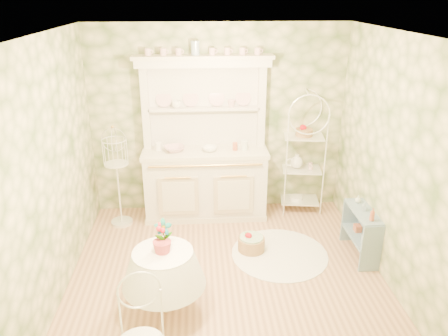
{
  "coord_description": "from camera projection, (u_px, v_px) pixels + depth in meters",
  "views": [
    {
      "loc": [
        -0.31,
        -4.21,
        3.07
      ],
      "look_at": [
        0.0,
        0.5,
        1.15
      ],
      "focal_mm": 35.0,
      "sensor_mm": 36.0,
      "label": 1
    }
  ],
  "objects": [
    {
      "name": "bottle_amber",
      "position": [
        372.0,
        215.0,
        5.0
      ],
      "size": [
        0.07,
        0.07,
        0.16
      ],
      "primitive_type": "imported",
      "rotation": [
        0.0,
        0.0,
        0.11
      ],
      "color": "#AE5737",
      "rests_on": "side_shelf"
    },
    {
      "name": "round_table",
      "position": [
        165.0,
        287.0,
        4.4
      ],
      "size": [
        0.56,
        0.56,
        0.6
      ],
      "primitive_type": "cylinder",
      "rotation": [
        0.0,
        0.0,
        -0.02
      ],
      "color": "white",
      "rests_on": "floor"
    },
    {
      "name": "potted_geranium",
      "position": [
        164.0,
        238.0,
        4.22
      ],
      "size": [
        0.19,
        0.15,
        0.33
      ],
      "primitive_type": "imported",
      "rotation": [
        0.0,
        0.0,
        0.2
      ],
      "color": "#3F7238",
      "rests_on": "round_table"
    },
    {
      "name": "bowl_floral",
      "position": [
        174.0,
        151.0,
        6.05
      ],
      "size": [
        0.35,
        0.35,
        0.07
      ],
      "primitive_type": "imported",
      "rotation": [
        0.0,
        0.0,
        0.31
      ],
      "color": "white",
      "rests_on": "kitchen_dresser"
    },
    {
      "name": "side_shelf",
      "position": [
        361.0,
        234.0,
        5.38
      ],
      "size": [
        0.33,
        0.7,
        0.57
      ],
      "primitive_type": "cube",
      "rotation": [
        0.0,
        0.0,
        -0.12
      ],
      "color": "#7390A5",
      "rests_on": "floor"
    },
    {
      "name": "cup_right",
      "position": [
        231.0,
        105.0,
        6.03
      ],
      "size": [
        0.11,
        0.11,
        0.1
      ],
      "primitive_type": "imported",
      "rotation": [
        0.0,
        0.0,
        0.01
      ],
      "color": "white",
      "rests_on": "kitchen_dresser"
    },
    {
      "name": "bottle_glass",
      "position": [
        358.0,
        200.0,
        5.44
      ],
      "size": [
        0.08,
        0.08,
        0.1
      ],
      "primitive_type": "imported",
      "rotation": [
        0.0,
        0.0,
        0.09
      ],
      "color": "silver",
      "rests_on": "side_shelf"
    },
    {
      "name": "floor_basket",
      "position": [
        251.0,
        243.0,
        5.53
      ],
      "size": [
        0.37,
        0.37,
        0.23
      ],
      "primitive_type": "cylinder",
      "rotation": [
        0.0,
        0.0,
        0.04
      ],
      "color": "#A57E50",
      "rests_on": "floor"
    },
    {
      "name": "cup_left",
      "position": [
        177.0,
        106.0,
        5.98
      ],
      "size": [
        0.15,
        0.15,
        0.1
      ],
      "primitive_type": "imported",
      "rotation": [
        0.0,
        0.0,
        0.22
      ],
      "color": "white",
      "rests_on": "kitchen_dresser"
    },
    {
      "name": "wall_right",
      "position": [
        395.0,
        164.0,
        4.67
      ],
      "size": [
        3.6,
        3.6,
        0.0
      ],
      "primitive_type": "plane",
      "color": "beige",
      "rests_on": "floor"
    },
    {
      "name": "floor",
      "position": [
        227.0,
        276.0,
        5.07
      ],
      "size": [
        3.6,
        3.6,
        0.0
      ],
      "primitive_type": "plane",
      "color": "tan",
      "rests_on": "ground"
    },
    {
      "name": "birdcage_stand",
      "position": [
        117.0,
        174.0,
        5.94
      ],
      "size": [
        0.4,
        0.4,
        1.51
      ],
      "primitive_type": "cube",
      "rotation": [
        0.0,
        0.0,
        -0.12
      ],
      "color": "white",
      "rests_on": "floor"
    },
    {
      "name": "bottle_blue",
      "position": [
        364.0,
        207.0,
        5.25
      ],
      "size": [
        0.06,
        0.06,
        0.11
      ],
      "primitive_type": "imported",
      "rotation": [
        0.0,
        0.0,
        -0.26
      ],
      "color": "#92A9BD",
      "rests_on": "side_shelf"
    },
    {
      "name": "wall_back",
      "position": [
        218.0,
        121.0,
        6.23
      ],
      "size": [
        3.6,
        3.6,
        0.0
      ],
      "primitive_type": "plane",
      "color": "beige",
      "rests_on": "floor"
    },
    {
      "name": "bowl_white",
      "position": [
        210.0,
        150.0,
        6.05
      ],
      "size": [
        0.23,
        0.23,
        0.07
      ],
      "primitive_type": "imported",
      "rotation": [
        0.0,
        0.0,
        -0.07
      ],
      "color": "white",
      "rests_on": "kitchen_dresser"
    },
    {
      "name": "ceiling",
      "position": [
        228.0,
        34.0,
        4.05
      ],
      "size": [
        3.6,
        3.6,
        0.0
      ],
      "primitive_type": "plane",
      "color": "white",
      "rests_on": "floor"
    },
    {
      "name": "wall_left",
      "position": [
        52.0,
        173.0,
        4.45
      ],
      "size": [
        3.6,
        3.6,
        0.0
      ],
      "primitive_type": "plane",
      "color": "beige",
      "rests_on": "floor"
    },
    {
      "name": "kitchen_dresser",
      "position": [
        205.0,
        141.0,
        6.03
      ],
      "size": [
        1.87,
        0.61,
        2.29
      ],
      "primitive_type": "cube",
      "color": "white",
      "rests_on": "floor"
    },
    {
      "name": "wall_front",
      "position": [
        247.0,
        270.0,
        2.9
      ],
      "size": [
        3.6,
        3.6,
        0.0
      ],
      "primitive_type": "plane",
      "color": "beige",
      "rests_on": "floor"
    },
    {
      "name": "lace_rug",
      "position": [
        280.0,
        254.0,
        5.48
      ],
      "size": [
        1.33,
        1.33,
        0.01
      ],
      "primitive_type": "cylinder",
      "rotation": [
        0.0,
        0.0,
        0.11
      ],
      "color": "white",
      "rests_on": "floor"
    },
    {
      "name": "bakers_rack",
      "position": [
        302.0,
        156.0,
        6.32
      ],
      "size": [
        0.58,
        0.45,
        1.71
      ],
      "primitive_type": "cube",
      "rotation": [
        0.0,
        0.0,
        -0.14
      ],
      "color": "white",
      "rests_on": "floor"
    }
  ]
}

